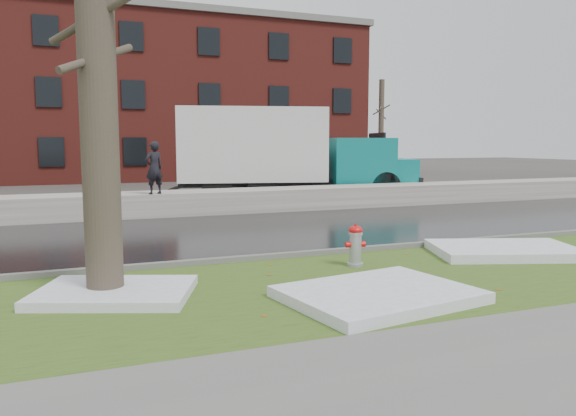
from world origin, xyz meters
name	(u,v)px	position (x,y,z in m)	size (l,w,h in m)	color
ground	(305,270)	(0.00, 0.00, 0.00)	(120.00, 120.00, 0.00)	#47423D
verge	(335,285)	(0.00, -1.25, 0.02)	(60.00, 4.50, 0.04)	#2A4B19
sidewalk	(504,373)	(0.00, -5.00, 0.03)	(60.00, 3.00, 0.05)	slate
road	(235,233)	(0.00, 4.50, 0.01)	(60.00, 7.00, 0.03)	black
parking_lot	(174,201)	(0.00, 13.00, 0.01)	(60.00, 9.00, 0.03)	slate
curb	(285,256)	(0.00, 1.00, 0.07)	(60.00, 0.15, 0.14)	slate
snowbank	(198,202)	(0.00, 8.70, 0.38)	(60.00, 1.60, 0.75)	#BCB5AC
brick_building	(156,103)	(2.00, 30.00, 5.00)	(26.00, 12.00, 10.00)	maroon
bg_tree_center	(24,124)	(-6.00, 26.00, 3.33)	(1.40, 1.62, 6.50)	brown
bg_tree_right	(381,127)	(16.00, 24.00, 3.33)	(1.40, 1.62, 6.50)	brown
fire_hydrant	(355,244)	(0.94, -0.18, 0.46)	(0.39, 0.35, 0.78)	#A1A3A8
tree	(97,63)	(-3.49, -0.58, 3.43)	(1.28, 1.44, 6.74)	brown
box_truck	(280,152)	(4.07, 11.86, 1.94)	(11.08, 4.69, 3.67)	black
worker	(154,168)	(-1.47, 8.10, 1.55)	(0.58, 0.38, 1.60)	black
snow_patch_near	(379,294)	(0.17, -2.30, 0.12)	(2.60, 2.00, 0.16)	white
snow_patch_far	(115,292)	(-3.37, -0.72, 0.11)	(2.20, 1.60, 0.14)	white
snow_patch_side	(504,250)	(4.27, -0.37, 0.13)	(2.80, 1.80, 0.18)	white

